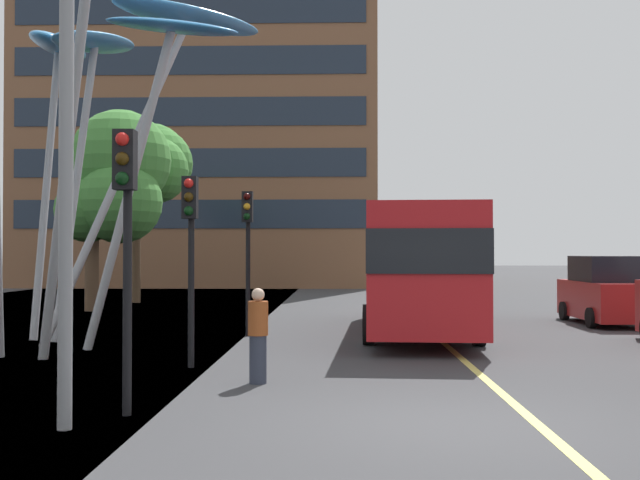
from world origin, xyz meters
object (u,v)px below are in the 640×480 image
at_px(street_lamp, 98,56).
at_px(traffic_light_kerb_far, 190,229).
at_px(pedestrian, 258,336).
at_px(traffic_light_island_mid, 248,232).
at_px(traffic_light_kerb_near, 126,210).
at_px(car_side_street, 605,292).
at_px(red_bus, 418,262).

bearing_deg(street_lamp, traffic_light_kerb_far, 87.88).
distance_m(traffic_light_kerb_far, pedestrian, 2.86).
bearing_deg(traffic_light_island_mid, pedestrian, -81.60).
relative_size(traffic_light_kerb_far, traffic_light_island_mid, 0.96).
relative_size(traffic_light_kerb_near, pedestrian, 2.40).
distance_m(traffic_light_island_mid, car_side_street, 11.35).
relative_size(traffic_light_kerb_far, pedestrian, 2.28).
xyz_separation_m(traffic_light_kerb_near, car_side_street, (11.03, 13.38, -1.79)).
bearing_deg(pedestrian, car_side_street, 48.46).
xyz_separation_m(traffic_light_island_mid, car_side_street, (10.58, 3.72, -1.77)).
distance_m(red_bus, street_lamp, 12.95).
relative_size(traffic_light_kerb_far, street_lamp, 0.50).
relative_size(traffic_light_island_mid, car_side_street, 0.89).
distance_m(traffic_light_island_mid, street_lamp, 10.57).
height_order(traffic_light_kerb_far, pedestrian, traffic_light_kerb_far).
bearing_deg(street_lamp, car_side_street, 51.57).
bearing_deg(street_lamp, red_bus, 65.86).
xyz_separation_m(red_bus, street_lamp, (-5.18, -11.55, 2.72)).
height_order(traffic_light_kerb_near, street_lamp, street_lamp).
bearing_deg(red_bus, street_lamp, -114.14).
relative_size(car_side_street, street_lamp, 0.59).
bearing_deg(traffic_light_kerb_near, red_bus, 65.12).
bearing_deg(red_bus, traffic_light_kerb_far, -127.12).
relative_size(red_bus, pedestrian, 6.85).
height_order(red_bus, traffic_light_island_mid, traffic_light_island_mid).
distance_m(traffic_light_kerb_near, traffic_light_kerb_far, 4.23).
distance_m(traffic_light_kerb_far, traffic_light_island_mid, 5.45).
bearing_deg(red_bus, car_side_street, 22.97).
relative_size(traffic_light_island_mid, pedestrian, 2.38).
xyz_separation_m(car_side_street, pedestrian, (-9.54, -10.77, -0.18)).
bearing_deg(car_side_street, red_bus, -157.03).
height_order(traffic_light_island_mid, pedestrian, traffic_light_island_mid).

